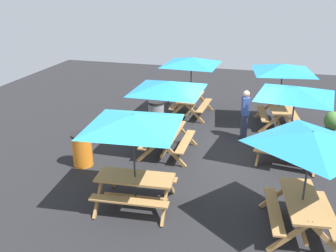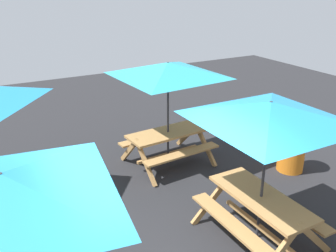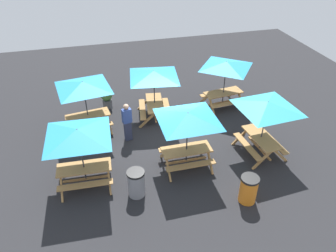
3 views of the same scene
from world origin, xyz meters
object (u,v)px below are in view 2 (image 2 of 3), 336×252
picnic_table_0 (269,122)px  picnic_table_4 (5,203)px  picnic_table_2 (168,77)px  trash_bin_orange (292,149)px

picnic_table_0 → picnic_table_4: (0.38, -3.56, 0.00)m
picnic_table_2 → trash_bin_orange: 3.06m
picnic_table_4 → trash_bin_orange: (-1.79, 5.72, -1.49)m
picnic_table_2 → trash_bin_orange: size_ratio=2.88×
picnic_table_0 → trash_bin_orange: bearing=123.1°
picnic_table_4 → picnic_table_0: bearing=14.4°
picnic_table_2 → trash_bin_orange: bearing=-40.0°
picnic_table_2 → picnic_table_4: same height
picnic_table_0 → picnic_table_2: bearing=-179.9°
picnic_table_0 → picnic_table_2: 2.97m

